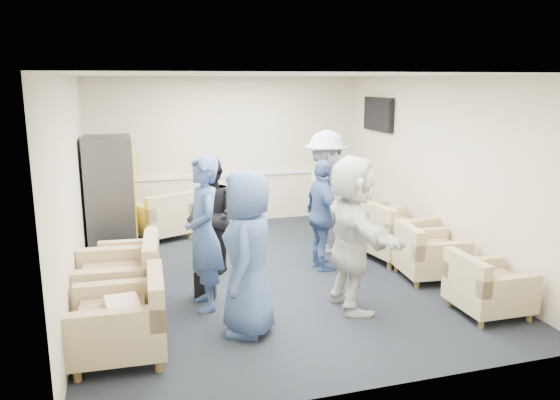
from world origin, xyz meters
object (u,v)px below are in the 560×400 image
object	(u,v)px
armchair_left_far	(131,266)
person_back_left	(211,215)
armchair_right_near	(485,289)
person_front_right	(352,234)
armchair_right_far	(368,221)
person_mid_left	(204,234)
armchair_left_near	(125,323)
person_back_right	(326,192)
armchair_right_midnear	(426,255)
armchair_corner	(163,219)
armchair_right_midfar	(392,235)
armchair_left_mid	(123,284)
person_mid_right	(322,215)
vending_machine	(110,194)
person_front_left	(248,254)

from	to	relation	value
armchair_left_far	person_back_left	bearing A→B (deg)	113.90
armchair_right_near	person_front_right	size ratio (longest dim) A/B	0.43
armchair_left_far	person_back_left	distance (m)	1.27
armchair_right_far	person_mid_left	bearing A→B (deg)	127.98
armchair_left_near	person_back_right	distance (m)	4.07
armchair_left_far	armchair_right_midnear	distance (m)	3.90
armchair_left_near	armchair_right_far	world-z (taller)	armchair_left_near
person_back_left	person_back_right	size ratio (longest dim) A/B	0.85
armchair_left_far	armchair_corner	size ratio (longest dim) A/B	0.74
armchair_right_midnear	armchair_corner	xyz separation A→B (m)	(-3.25, 2.94, 0.02)
person_back_left	person_front_right	bearing A→B (deg)	17.77
armchair_left_far	armchair_right_near	bearing A→B (deg)	68.26
armchair_right_midfar	person_back_left	size ratio (longest dim) A/B	0.66
armchair_right_near	armchair_left_near	bearing A→B (deg)	88.51
armchair_left_far	person_back_left	world-z (taller)	person_back_left
armchair_left_mid	armchair_corner	bearing A→B (deg)	172.41
armchair_left_near	person_mid_right	size ratio (longest dim) A/B	0.59
armchair_right_midfar	person_front_right	xyz separation A→B (m)	(-1.34, -1.51, 0.54)
person_back_left	vending_machine	bearing A→B (deg)	-156.68
armchair_left_mid	vending_machine	xyz separation A→B (m)	(-0.11, 2.59, 0.52)
armchair_right_near	person_front_right	bearing A→B (deg)	67.55
armchair_right_far	armchair_right_midnear	bearing A→B (deg)	-177.00
armchair_right_midfar	person_mid_left	world-z (taller)	person_mid_left
armchair_right_far	vending_machine	distance (m)	4.19
armchair_right_midnear	person_back_right	bearing A→B (deg)	35.09
armchair_left_near	person_back_right	world-z (taller)	person_back_right
armchair_right_near	person_front_left	distance (m)	2.78
armchair_right_midnear	vending_machine	bearing A→B (deg)	63.81
armchair_left_near	person_back_left	xyz separation A→B (m)	(1.22, 2.18, 0.46)
armchair_right_near	person_front_right	xyz separation A→B (m)	(-1.41, 0.60, 0.61)
armchair_corner	person_back_left	size ratio (longest dim) A/B	0.70
armchair_left_far	armchair_right_far	bearing A→B (deg)	112.06
armchair_left_mid	armchair_right_far	distance (m)	4.46
armchair_left_near	armchair_left_mid	distance (m)	1.00
armchair_left_mid	person_mid_left	bearing A→B (deg)	93.18
armchair_corner	person_back_right	xyz separation A→B (m)	(2.39, -1.42, 0.60)
person_back_right	armchair_left_mid	bearing A→B (deg)	128.60
armchair_right_far	vending_machine	bearing A→B (deg)	86.20
armchair_left_mid	vending_machine	distance (m)	2.64
armchair_right_near	armchair_corner	distance (m)	5.29
armchair_right_midnear	armchair_left_near	bearing A→B (deg)	110.86
armchair_right_midnear	armchair_corner	world-z (taller)	armchair_corner
armchair_right_midfar	armchair_left_near	bearing A→B (deg)	107.24
person_back_left	armchair_left_mid	bearing A→B (deg)	-65.99
person_mid_left	armchair_left_mid	bearing A→B (deg)	-95.06
person_mid_right	person_front_left	bearing A→B (deg)	135.68
armchair_left_far	vending_machine	bearing A→B (deg)	-167.56
armchair_right_midfar	person_front_right	bearing A→B (deg)	129.00
vending_machine	person_back_right	size ratio (longest dim) A/B	0.95
armchair_corner	armchair_right_midnear	bearing A→B (deg)	115.02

